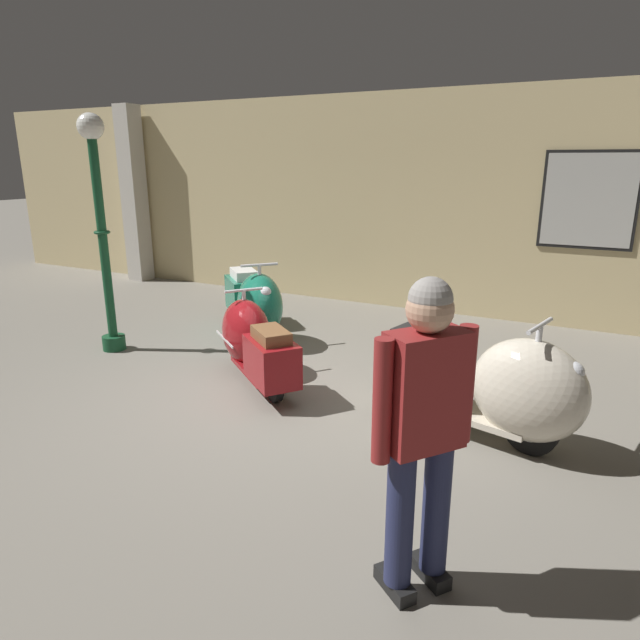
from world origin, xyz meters
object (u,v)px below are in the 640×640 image
Objects in this scene: scooter_1 at (253,341)px; scooter_2 at (493,385)px; lamppost at (101,221)px; scooter_0 at (255,303)px; visitor_0 at (423,420)px.

scooter_2 reaches higher than scooter_1.
lamppost is at bearing 37.32° from scooter_1.
scooter_2 is 4.81m from lamppost.
scooter_0 is at bearing 42.98° from lamppost.
lamppost is (-1.32, -1.23, 1.12)m from scooter_0.
scooter_0 reaches higher than scooter_1.
scooter_2 is 1.06× the size of visitor_0.
scooter_2 is 2.00m from visitor_0.
lamppost is 5.16m from visitor_0.
visitor_0 is (2.50, -2.15, 0.59)m from scooter_1.
scooter_1 is at bearing -3.13° from visitor_0.
scooter_2 is at bearing -147.01° from scooter_1.
scooter_0 is 0.91× the size of visitor_0.
lamppost reaches higher than visitor_0.
visitor_0 reaches higher than scooter_2.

